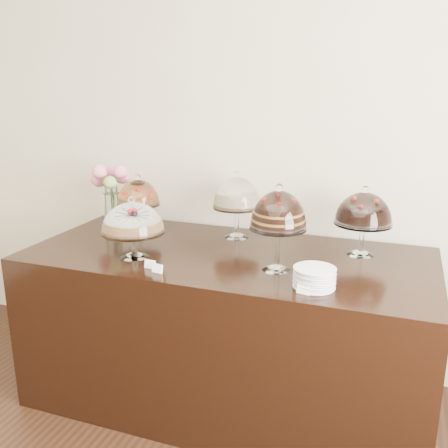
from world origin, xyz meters
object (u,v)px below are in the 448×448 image
(cake_stand_sugar_sponge, at_px, (133,220))
(cake_stand_dark_choco, at_px, (364,211))
(flower_vase, at_px, (110,187))
(plate_stack, at_px, (314,278))
(cake_stand_choco_layer, at_px, (278,213))
(cake_stand_cheesecake, at_px, (237,195))
(cake_stand_fruit_tart, at_px, (138,195))
(display_counter, at_px, (227,328))

(cake_stand_sugar_sponge, xyz_separation_m, cake_stand_dark_choco, (1.14, 0.46, 0.04))
(flower_vase, bearing_deg, plate_stack, -22.91)
(cake_stand_choco_layer, distance_m, flower_vase, 1.31)
(cake_stand_choco_layer, xyz_separation_m, plate_stack, (0.22, -0.17, -0.24))
(cake_stand_sugar_sponge, bearing_deg, flower_vase, 131.64)
(cake_stand_sugar_sponge, bearing_deg, plate_stack, -5.23)
(cake_stand_choco_layer, xyz_separation_m, cake_stand_cheesecake, (-0.37, 0.45, -0.03))
(cake_stand_cheesecake, relative_size, cake_stand_fruit_tart, 1.11)
(cake_stand_fruit_tart, distance_m, flower_vase, 0.26)
(flower_vase, relative_size, plate_stack, 2.18)
(cake_stand_dark_choco, height_order, flower_vase, flower_vase)
(cake_stand_dark_choco, distance_m, plate_stack, 0.60)
(cake_stand_dark_choco, bearing_deg, flower_vase, 177.68)
(plate_stack, bearing_deg, cake_stand_fruit_tart, 155.85)
(cake_stand_sugar_sponge, relative_size, cake_stand_dark_choco, 0.89)
(cake_stand_sugar_sponge, height_order, cake_stand_fruit_tart, cake_stand_fruit_tart)
(cake_stand_choco_layer, bearing_deg, cake_stand_fruit_tart, 159.28)
(cake_stand_cheesecake, distance_m, flower_vase, 0.86)
(cake_stand_choco_layer, bearing_deg, flower_vase, 160.10)
(plate_stack, bearing_deg, cake_stand_choco_layer, 142.47)
(cake_stand_choco_layer, relative_size, cake_stand_dark_choco, 1.15)
(cake_stand_sugar_sponge, xyz_separation_m, flower_vase, (-0.46, 0.52, 0.05))
(plate_stack, bearing_deg, cake_stand_dark_choco, 74.09)
(cake_stand_sugar_sponge, distance_m, plate_stack, 1.00)
(display_counter, bearing_deg, cake_stand_choco_layer, -25.19)
(cake_stand_fruit_tart, bearing_deg, flower_vase, 163.52)
(cake_stand_dark_choco, height_order, cake_stand_fruit_tart, cake_stand_dark_choco)
(cake_stand_choco_layer, relative_size, flower_vase, 1.07)
(display_counter, distance_m, cake_stand_fruit_tart, 0.98)
(cake_stand_cheesecake, height_order, flower_vase, flower_vase)
(display_counter, bearing_deg, plate_stack, -30.58)
(display_counter, xyz_separation_m, cake_stand_sugar_sponge, (-0.45, -0.23, 0.65))
(display_counter, height_order, cake_stand_sugar_sponge, cake_stand_sugar_sponge)
(cake_stand_fruit_tart, height_order, plate_stack, cake_stand_fruit_tart)
(flower_vase, distance_m, plate_stack, 1.58)
(cake_stand_choco_layer, bearing_deg, plate_stack, -37.53)
(cake_stand_fruit_tart, relative_size, plate_stack, 1.94)
(cake_stand_sugar_sponge, height_order, plate_stack, cake_stand_sugar_sponge)
(cake_stand_cheesecake, bearing_deg, plate_stack, -46.82)
(cake_stand_dark_choco, distance_m, flower_vase, 1.60)
(cake_stand_choco_layer, relative_size, cake_stand_cheesecake, 1.09)
(cake_stand_cheesecake, xyz_separation_m, plate_stack, (0.58, -0.62, -0.21))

